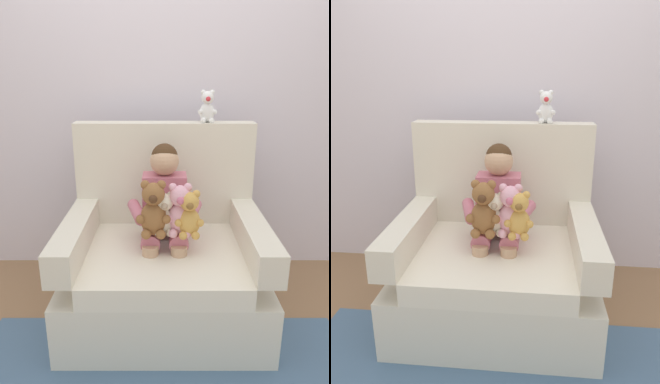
% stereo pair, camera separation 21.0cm
% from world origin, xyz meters
% --- Properties ---
extents(ground_plane, '(8.00, 8.00, 0.00)m').
position_xyz_m(ground_plane, '(0.00, 0.00, 0.00)').
color(ground_plane, '#936D4C').
extents(back_wall, '(6.00, 0.10, 2.60)m').
position_xyz_m(back_wall, '(0.00, 0.77, 1.30)').
color(back_wall, silver).
rests_on(back_wall, ground).
extents(armchair, '(1.16, 0.96, 1.15)m').
position_xyz_m(armchair, '(0.00, 0.06, 0.35)').
color(armchair, silver).
rests_on(armchair, ground).
extents(seated_child, '(0.45, 0.39, 0.82)m').
position_xyz_m(seated_child, '(0.00, 0.08, 0.69)').
color(seated_child, '#C66B7F').
rests_on(seated_child, armchair).
extents(plush_cream, '(0.15, 0.12, 0.25)m').
position_xyz_m(plush_cream, '(-0.00, -0.07, 0.70)').
color(plush_cream, silver).
rests_on(plush_cream, armchair).
extents(plush_brown, '(0.19, 0.15, 0.32)m').
position_xyz_m(plush_brown, '(-0.06, -0.09, 0.74)').
color(plush_brown, brown).
rests_on(plush_brown, armchair).
extents(plush_pink, '(0.18, 0.14, 0.30)m').
position_xyz_m(plush_pink, '(0.09, -0.08, 0.73)').
color(plush_pink, '#EAA8BC').
rests_on(plush_pink, armchair).
extents(plush_honey, '(0.16, 0.13, 0.27)m').
position_xyz_m(plush_honey, '(0.13, -0.10, 0.71)').
color(plush_honey, gold).
rests_on(plush_honey, armchair).
extents(plush_white_on_backrest, '(0.12, 0.10, 0.20)m').
position_xyz_m(plush_white_on_backrest, '(0.27, 0.40, 1.24)').
color(plush_white_on_backrest, white).
rests_on(plush_white_on_backrest, armchair).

